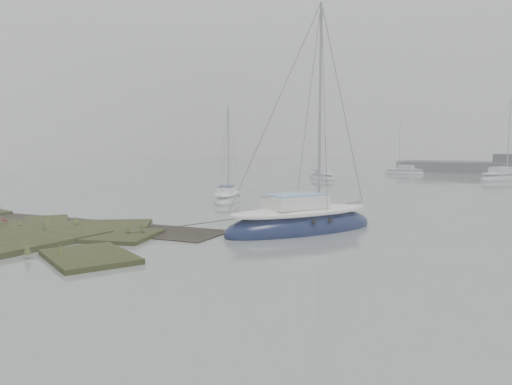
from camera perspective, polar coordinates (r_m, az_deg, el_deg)
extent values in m
plane|color=slate|center=(44.26, 11.90, 0.48)|extent=(160.00, 160.00, 0.00)
cube|color=#424247|center=(73.10, 27.06, 3.06)|extent=(4.00, 3.00, 2.20)
ellipsoid|color=#0F183B|center=(22.21, 5.16, -4.09)|extent=(5.94, 7.89, 1.86)
ellipsoid|color=white|center=(22.10, 5.18, -2.19)|extent=(5.02, 6.79, 0.52)
cube|color=white|center=(21.85, 4.50, -1.07)|extent=(2.71, 3.09, 0.55)
cube|color=#84AFD4|center=(21.82, 4.50, -0.27)|extent=(2.51, 2.84, 0.09)
cylinder|color=#939399|center=(22.56, 7.34, 10.03)|extent=(0.12, 0.12, 8.73)
cylinder|color=#939399|center=(21.69, 4.03, -0.30)|extent=(1.59, 2.71, 0.10)
ellipsoid|color=silver|center=(33.30, -3.33, -0.92)|extent=(3.49, 5.10, 1.18)
ellipsoid|color=white|center=(33.25, -3.33, -0.11)|extent=(2.94, 4.39, 0.33)
cube|color=white|center=(33.01, -3.39, 0.36)|extent=(1.65, 1.95, 0.35)
cube|color=#12244B|center=(33.00, -3.39, 0.69)|extent=(1.53, 1.80, 0.06)
cylinder|color=#939399|center=(33.70, -3.21, 5.12)|extent=(0.08, 0.08, 5.57)
cylinder|color=#939399|center=(32.86, -3.43, 0.67)|extent=(0.87, 1.80, 0.06)
ellipsoid|color=#B5BABE|center=(54.86, 7.52, 1.61)|extent=(5.01, 4.79, 1.27)
ellipsoid|color=silver|center=(54.83, 7.52, 2.14)|extent=(4.28, 4.09, 0.36)
cube|color=silver|center=(54.61, 7.63, 2.46)|extent=(2.08, 2.03, 0.37)
cube|color=#AAAEB5|center=(54.60, 7.63, 2.68)|extent=(1.92, 1.88, 0.06)
cylinder|color=#939399|center=(55.34, 7.27, 5.54)|extent=(0.08, 0.08, 5.97)
cylinder|color=#939399|center=(54.46, 7.70, 2.67)|extent=(1.59, 1.46, 0.07)
ellipsoid|color=silver|center=(58.60, 26.27, 1.36)|extent=(5.13, 6.65, 1.57)
ellipsoid|color=white|center=(58.56, 26.30, 1.97)|extent=(4.34, 5.72, 0.44)
cube|color=white|center=(58.31, 26.16, 2.34)|extent=(2.33, 2.62, 0.46)
cube|color=silver|center=(58.30, 26.17, 2.60)|extent=(2.15, 2.41, 0.07)
cylinder|color=#939399|center=(59.18, 26.92, 5.87)|extent=(0.10, 0.10, 7.40)
cylinder|color=#939399|center=(58.15, 26.07, 2.60)|extent=(1.39, 2.27, 0.08)
ellipsoid|color=silver|center=(66.29, 16.55, 2.11)|extent=(5.37, 2.29, 1.26)
ellipsoid|color=silver|center=(66.26, 16.56, 2.55)|extent=(4.66, 1.88, 0.36)
cube|color=silver|center=(66.17, 16.75, 2.81)|extent=(1.90, 1.31, 0.37)
cube|color=silver|center=(66.16, 16.76, 2.99)|extent=(1.74, 1.22, 0.06)
cylinder|color=#939399|center=(66.41, 16.09, 5.36)|extent=(0.08, 0.08, 5.95)
cylinder|color=#939399|center=(66.11, 16.88, 2.98)|extent=(2.08, 0.30, 0.07)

